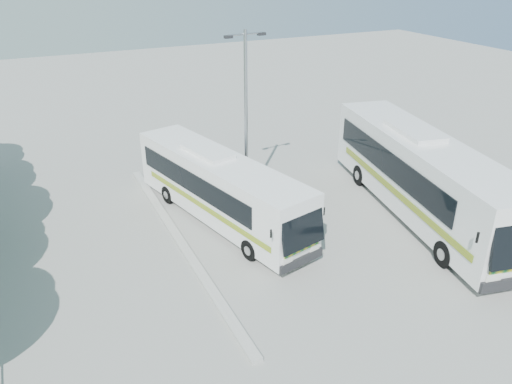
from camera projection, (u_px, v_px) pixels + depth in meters
ground at (245, 251)px, 21.11m from camera, size 100.00×100.00×0.00m
kerb_divider at (179, 239)px, 21.82m from camera, size 0.40×16.00×0.15m
coach_main at (220, 187)px, 22.86m from camera, size 4.75×11.31×3.08m
coach_adjacent at (422, 175)px, 23.23m from camera, size 5.35×13.75×3.74m
lamppost at (246, 113)px, 23.34m from camera, size 2.05×0.39×8.39m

